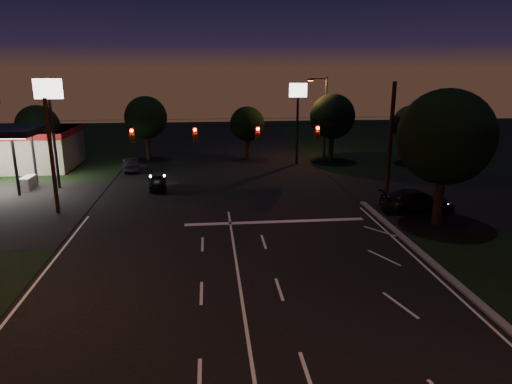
{
  "coord_description": "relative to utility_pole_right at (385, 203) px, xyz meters",
  "views": [
    {
      "loc": [
        -1.29,
        -17.02,
        9.97
      ],
      "look_at": [
        1.37,
        8.25,
        3.0
      ],
      "focal_mm": 32.0,
      "sensor_mm": 36.0,
      "label": 1
    }
  ],
  "objects": [
    {
      "name": "ground",
      "position": [
        -12.0,
        -15.0,
        0.0
      ],
      "size": [
        140.0,
        140.0,
        0.0
      ],
      "primitive_type": "plane",
      "color": "black",
      "rests_on": "ground"
    },
    {
      "name": "tree_far_c",
      "position": [
        -8.98,
        18.1,
        3.9
      ],
      "size": [
        3.8,
        3.8,
        5.86
      ],
      "color": "black",
      "rests_on": "ground"
    },
    {
      "name": "utility_pole_left",
      "position": [
        -24.0,
        0.0,
        0.0
      ],
      "size": [
        0.28,
        0.28,
        8.0
      ],
      "primitive_type": "cylinder",
      "color": "black",
      "rests_on": "ground"
    },
    {
      "name": "pole_sign_left_near",
      "position": [
        -26.0,
        7.0,
        6.98
      ],
      "size": [
        2.2,
        0.3,
        9.1
      ],
      "color": "black",
      "rests_on": "ground"
    },
    {
      "name": "tree_far_a",
      "position": [
        -29.98,
        15.12,
        4.26
      ],
      "size": [
        4.2,
        4.2,
        6.42
      ],
      "color": "black",
      "rests_on": "ground"
    },
    {
      "name": "utility_pole_right",
      "position": [
        0.0,
        0.0,
        0.0
      ],
      "size": [
        0.3,
        0.3,
        9.0
      ],
      "primitive_type": "cylinder",
      "color": "black",
      "rests_on": "ground"
    },
    {
      "name": "car_cross",
      "position": [
        1.44,
        -2.21,
        0.77
      ],
      "size": [
        5.31,
        2.19,
        1.54
      ],
      "primitive_type": "imported",
      "rotation": [
        0.0,
        0.0,
        1.56
      ],
      "color": "black",
      "rests_on": "ground"
    },
    {
      "name": "tree_far_d",
      "position": [
        0.02,
        16.13,
        4.83
      ],
      "size": [
        4.8,
        4.8,
        7.3
      ],
      "color": "black",
      "rests_on": "ground"
    },
    {
      "name": "stop_bar",
      "position": [
        -9.0,
        -3.5,
        0.01
      ],
      "size": [
        12.0,
        0.5,
        0.01
      ],
      "primitive_type": "cube",
      "color": "silver",
      "rests_on": "ground"
    },
    {
      "name": "tree_far_e",
      "position": [
        8.02,
        14.11,
        4.11
      ],
      "size": [
        4.0,
        4.0,
        6.18
      ],
      "color": "black",
      "rests_on": "ground"
    },
    {
      "name": "pole_sign_right",
      "position": [
        -4.0,
        15.0,
        6.24
      ],
      "size": [
        1.8,
        0.3,
        8.4
      ],
      "color": "black",
      "rests_on": "ground"
    },
    {
      "name": "cross_street_right",
      "position": [
        8.0,
        1.0,
        0.0
      ],
      "size": [
        20.0,
        16.0,
        0.02
      ],
      "primitive_type": "cube",
      "color": "black",
      "rests_on": "ground"
    },
    {
      "name": "car_oncoming_b",
      "position": [
        -21.0,
        13.42,
        0.65
      ],
      "size": [
        2.08,
        4.16,
        1.31
      ],
      "primitive_type": "imported",
      "rotation": [
        0.0,
        0.0,
        3.32
      ],
      "color": "black",
      "rests_on": "ground"
    },
    {
      "name": "street_light_right_far",
      "position": [
        -0.76,
        17.0,
        5.24
      ],
      "size": [
        2.2,
        0.35,
        9.0
      ],
      "color": "black",
      "rests_on": "ground"
    },
    {
      "name": "tree_far_b",
      "position": [
        -19.98,
        19.13,
        4.61
      ],
      "size": [
        4.6,
        4.6,
        6.98
      ],
      "color": "black",
      "rests_on": "ground"
    },
    {
      "name": "tree_right_near",
      "position": [
        1.53,
        -4.83,
        5.68
      ],
      "size": [
        6.0,
        6.0,
        8.76
      ],
      "color": "black",
      "rests_on": "ground"
    },
    {
      "name": "signal_span",
      "position": [
        -12.0,
        -0.04,
        5.5
      ],
      "size": [
        24.0,
        0.4,
        1.56
      ],
      "color": "black",
      "rests_on": "ground"
    },
    {
      "name": "car_oncoming_a",
      "position": [
        -17.66,
        5.87,
        0.62
      ],
      "size": [
        1.82,
        3.77,
        1.24
      ],
      "primitive_type": "imported",
      "rotation": [
        0.0,
        0.0,
        3.24
      ],
      "color": "black",
      "rests_on": "ground"
    },
    {
      "name": "gas_station",
      "position": [
        -33.86,
        15.39,
        2.38
      ],
      "size": [
        14.2,
        16.1,
        5.25
      ],
      "color": "gray",
      "rests_on": "ground"
    }
  ]
}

